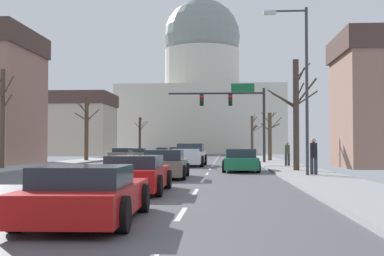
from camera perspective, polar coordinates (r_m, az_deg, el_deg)
ground at (r=25.15m, az=-6.46°, el=-5.33°), size 20.00×180.00×0.20m
signal_gantry at (r=41.25m, az=5.01°, el=2.47°), size 7.91×0.41×6.41m
street_lamp_right at (r=23.79m, az=12.25°, el=5.79°), size 2.02×0.24×7.73m
capitol_building at (r=96.87m, az=1.15°, el=3.97°), size 30.08×20.26×32.04m
pickup_truck_near_00 at (r=36.57m, az=-0.25°, el=-3.17°), size 2.36×5.72×1.63m
sedan_near_01 at (r=29.05m, az=5.51°, el=-3.72°), size 2.10×4.54×1.29m
sedan_near_02 at (r=23.14m, az=-3.04°, el=-4.18°), size 2.11×4.64×1.29m
sedan_near_03 at (r=16.24m, az=-6.36°, el=-5.25°), size 2.03×4.54×1.17m
sedan_near_04 at (r=10.19m, az=-11.79°, el=-7.41°), size 2.18×4.45×1.10m
sedan_oncoming_00 at (r=47.96m, az=-7.94°, el=-3.04°), size 2.04×4.51×1.24m
sedan_oncoming_01 at (r=56.01m, az=-6.21°, el=-2.94°), size 2.21×4.47×1.17m
sedan_oncoming_02 at (r=65.21m, az=-1.75°, el=-2.77°), size 2.10×4.59×1.27m
sedan_oncoming_03 at (r=75.32m, az=-3.42°, el=-2.69°), size 1.97×4.41×1.17m
flank_building_01 at (r=74.29m, az=-12.94°, el=0.42°), size 10.32×9.31×8.97m
bare_tree_00 at (r=46.35m, az=8.81°, el=-0.80°), size 1.94×2.30×4.49m
bare_tree_01 at (r=77.08m, az=-5.92°, el=-0.80°), size 1.82×3.34×5.63m
bare_tree_02 at (r=69.04m, az=6.83°, el=-0.75°), size 1.82×1.52×5.74m
bare_tree_03 at (r=46.99m, az=-11.87°, el=0.07°), size 2.55×2.61×6.09m
bare_tree_04 at (r=28.18m, az=11.70°, el=1.79°), size 2.81×1.30×6.08m
bare_tree_05 at (r=32.36m, az=-20.68°, el=1.34°), size 1.54×1.37×6.02m
pedestrian_00 at (r=24.15m, az=13.61°, el=-2.91°), size 0.35×0.34×1.70m
pedestrian_01 at (r=34.38m, az=10.73°, el=-2.73°), size 0.35×0.34×1.60m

